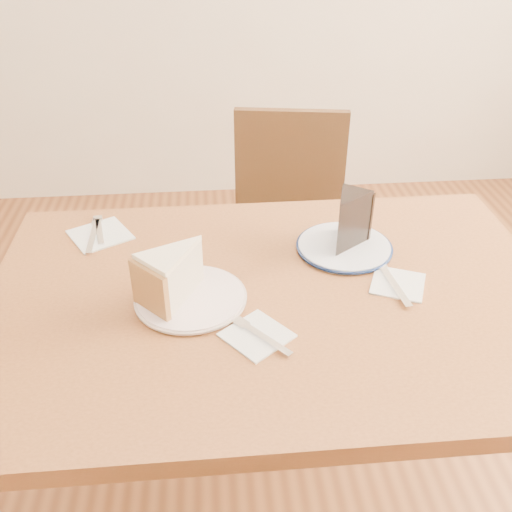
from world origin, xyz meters
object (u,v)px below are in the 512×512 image
object	(u,v)px
table	(274,329)
carrot_cake	(178,274)
plate_cream	(191,298)
chocolate_cake	(347,224)
chair_far	(287,238)
plate_navy	(344,247)

from	to	relation	value
table	carrot_cake	bearing A→B (deg)	-179.23
plate_cream	table	bearing A→B (deg)	3.94
plate_cream	carrot_cake	world-z (taller)	carrot_cake
table	chocolate_cake	bearing A→B (deg)	39.71
chair_far	plate_navy	world-z (taller)	chair_far
plate_navy	chocolate_cake	distance (m)	0.06
table	chocolate_cake	world-z (taller)	chocolate_cake
table	plate_cream	world-z (taller)	plate_cream
plate_navy	carrot_cake	size ratio (longest dim) A/B	1.56
chair_far	chocolate_cake	size ratio (longest dim) A/B	7.53
plate_navy	plate_cream	bearing A→B (deg)	-155.04
carrot_cake	chocolate_cake	xyz separation A→B (m)	(0.38, 0.15, 0.01)
plate_cream	carrot_cake	xyz separation A→B (m)	(-0.02, 0.01, 0.05)
chair_far	plate_navy	xyz separation A→B (m)	(0.06, -0.50, 0.27)
table	chocolate_cake	xyz separation A→B (m)	(0.18, 0.15, 0.17)
plate_cream	carrot_cake	distance (m)	0.06
table	plate_cream	bearing A→B (deg)	-176.06
table	plate_navy	bearing A→B (deg)	40.43
plate_cream	plate_navy	size ratio (longest dim) A/B	1.03
chair_far	plate_navy	size ratio (longest dim) A/B	4.09
table	plate_navy	xyz separation A→B (m)	(0.18, 0.15, 0.10)
chair_far	plate_navy	distance (m)	0.57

